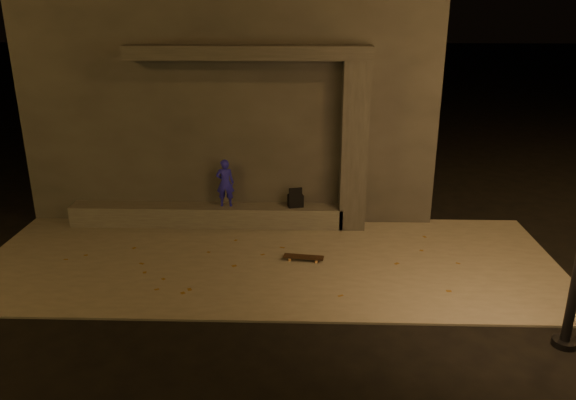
{
  "coord_description": "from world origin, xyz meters",
  "views": [
    {
      "loc": [
        0.66,
        -7.81,
        4.78
      ],
      "look_at": [
        0.36,
        2.0,
        1.27
      ],
      "focal_mm": 35.0,
      "sensor_mm": 36.0,
      "label": 1
    }
  ],
  "objects_px": {
    "skateboarder": "(225,183)",
    "skateboard": "(304,257)",
    "backpack": "(296,200)",
    "column": "(354,147)"
  },
  "relations": [
    {
      "from": "skateboarder",
      "to": "skateboard",
      "type": "xyz_separation_m",
      "value": [
        1.72,
        -1.78,
        -0.91
      ]
    },
    {
      "from": "backpack",
      "to": "column",
      "type": "bearing_deg",
      "value": -14.09
    },
    {
      "from": "skateboard",
      "to": "skateboarder",
      "type": "bearing_deg",
      "value": 141.94
    },
    {
      "from": "column",
      "to": "skateboarder",
      "type": "bearing_deg",
      "value": 180.0
    },
    {
      "from": "skateboarder",
      "to": "skateboard",
      "type": "bearing_deg",
      "value": 130.92
    },
    {
      "from": "backpack",
      "to": "skateboard",
      "type": "height_order",
      "value": "backpack"
    },
    {
      "from": "skateboarder",
      "to": "skateboard",
      "type": "relative_size",
      "value": 1.34
    },
    {
      "from": "backpack",
      "to": "skateboard",
      "type": "bearing_deg",
      "value": -98.0
    },
    {
      "from": "column",
      "to": "skateboarder",
      "type": "height_order",
      "value": "column"
    },
    {
      "from": "column",
      "to": "skateboarder",
      "type": "xyz_separation_m",
      "value": [
        -2.76,
        0.0,
        -0.82
      ]
    }
  ]
}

